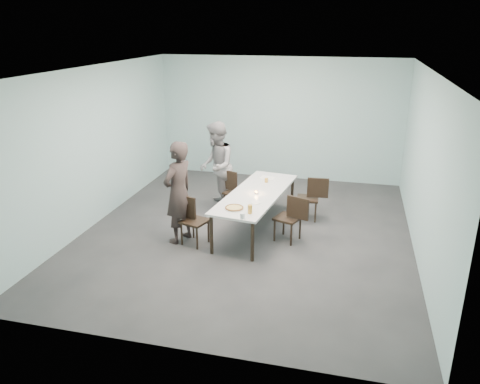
% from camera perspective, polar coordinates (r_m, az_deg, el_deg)
% --- Properties ---
extents(ground, '(7.00, 7.00, 0.00)m').
position_cam_1_polar(ground, '(8.90, 0.85, -4.89)').
color(ground, '#333335').
rests_on(ground, ground).
extents(room_shell, '(6.02, 7.02, 3.01)m').
position_cam_1_polar(room_shell, '(8.26, 0.93, 7.98)').
color(room_shell, '#A5CED0').
rests_on(room_shell, ground).
extents(table, '(1.23, 2.70, 0.75)m').
position_cam_1_polar(table, '(8.75, 2.00, -0.42)').
color(table, white).
rests_on(table, ground).
extents(chair_near_left, '(0.65, 0.53, 0.87)m').
position_cam_1_polar(chair_near_left, '(8.34, -6.00, -3.00)').
color(chair_near_left, black).
rests_on(chair_near_left, ground).
extents(chair_far_left, '(0.65, 0.54, 0.87)m').
position_cam_1_polar(chair_far_left, '(9.68, -0.88, 0.41)').
color(chair_far_left, black).
rests_on(chair_far_left, ground).
extents(chair_near_right, '(0.65, 0.54, 0.87)m').
position_cam_1_polar(chair_near_right, '(8.40, 6.34, -2.85)').
color(chair_near_right, black).
rests_on(chair_near_right, ground).
extents(chair_far_right, '(0.62, 0.45, 0.87)m').
position_cam_1_polar(chair_far_right, '(9.41, 8.75, -0.41)').
color(chair_far_right, black).
rests_on(chair_far_right, ground).
extents(diner_near, '(0.65, 0.79, 1.85)m').
position_cam_1_polar(diner_near, '(8.29, -7.52, -0.06)').
color(diner_near, black).
rests_on(diner_near, ground).
extents(diner_far, '(0.91, 1.05, 1.85)m').
position_cam_1_polar(diner_far, '(9.75, -2.91, 3.16)').
color(diner_far, gray).
rests_on(diner_far, ground).
extents(pizza, '(0.34, 0.34, 0.04)m').
position_cam_1_polar(pizza, '(7.96, -0.71, -1.95)').
color(pizza, white).
rests_on(pizza, table).
extents(side_plate, '(0.18, 0.18, 0.01)m').
position_cam_1_polar(side_plate, '(8.24, 1.94, -1.29)').
color(side_plate, white).
rests_on(side_plate, table).
extents(beer_glass, '(0.08, 0.08, 0.15)m').
position_cam_1_polar(beer_glass, '(7.75, 1.22, -2.11)').
color(beer_glass, '#C1872A').
rests_on(beer_glass, table).
extents(water_tumbler, '(0.08, 0.08, 0.09)m').
position_cam_1_polar(water_tumbler, '(7.57, 0.29, -2.92)').
color(water_tumbler, silver).
rests_on(water_tumbler, table).
extents(tealight, '(0.06, 0.06, 0.05)m').
position_cam_1_polar(tealight, '(8.67, 1.97, -0.08)').
color(tealight, silver).
rests_on(tealight, table).
extents(amber_tumbler, '(0.07, 0.07, 0.08)m').
position_cam_1_polar(amber_tumbler, '(9.30, 3.23, 1.43)').
color(amber_tumbler, '#C1872A').
rests_on(amber_tumbler, table).
extents(menu, '(0.33, 0.26, 0.01)m').
position_cam_1_polar(menu, '(9.58, 3.43, 1.75)').
color(menu, silver).
rests_on(menu, table).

